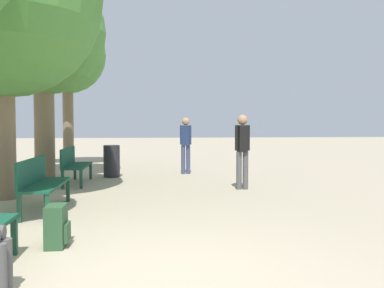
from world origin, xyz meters
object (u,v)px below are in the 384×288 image
at_px(tree_row_2, 43,34).
at_px(trash_bin, 112,161).
at_px(bench_row_2, 74,163).
at_px(backpack, 57,226).
at_px(tree_row_3, 67,57).
at_px(pedestrian_near, 242,147).
at_px(pedestrian_mid, 186,142).
at_px(bench_row_1, 40,180).

height_order(tree_row_2, trash_bin, tree_row_2).
height_order(bench_row_2, backpack, bench_row_2).
bearing_deg(backpack, bench_row_2, 97.32).
height_order(tree_row_3, pedestrian_near, tree_row_3).
distance_m(tree_row_3, pedestrian_mid, 5.50).
xyz_separation_m(tree_row_2, pedestrian_near, (4.65, -2.51, -2.78)).
bearing_deg(tree_row_2, bench_row_1, -78.04).
xyz_separation_m(backpack, pedestrian_near, (3.05, 3.98, 0.68)).
bearing_deg(bench_row_2, backpack, -82.68).
xyz_separation_m(tree_row_2, trash_bin, (1.71, -0.08, -3.28)).
bearing_deg(trash_bin, bench_row_2, -123.39).
bearing_deg(bench_row_2, bench_row_1, -90.00).
distance_m(pedestrian_near, trash_bin, 3.84).
bearing_deg(pedestrian_near, tree_row_2, 151.64).
relative_size(bench_row_1, pedestrian_mid, 1.07).
xyz_separation_m(bench_row_2, pedestrian_near, (3.72, -1.24, 0.42)).
bearing_deg(pedestrian_near, bench_row_2, 161.53).
bearing_deg(pedestrian_near, pedestrian_mid, 107.75).
relative_size(tree_row_3, backpack, 10.45).
relative_size(bench_row_1, tree_row_3, 0.34).
relative_size(tree_row_2, backpack, 11.20).
relative_size(bench_row_1, pedestrian_near, 1.06).
xyz_separation_m(tree_row_2, tree_row_3, (0.00, 3.41, -0.04)).
xyz_separation_m(bench_row_2, tree_row_3, (-0.93, 4.68, 3.16)).
distance_m(bench_row_1, tree_row_3, 8.48).
height_order(tree_row_2, pedestrian_mid, tree_row_2).
relative_size(backpack, pedestrian_near, 0.30).
height_order(bench_row_1, trash_bin, bench_row_1).
bearing_deg(pedestrian_mid, tree_row_2, -173.52).
distance_m(bench_row_1, pedestrian_near, 4.19).
xyz_separation_m(bench_row_1, backpack, (0.67, -2.08, -0.26)).
bearing_deg(bench_row_2, tree_row_2, 126.36).
bearing_deg(pedestrian_near, trash_bin, 140.44).
relative_size(tree_row_3, trash_bin, 5.96).
xyz_separation_m(pedestrian_near, pedestrian_mid, (-0.94, 2.93, -0.01)).
xyz_separation_m(bench_row_1, bench_row_2, (0.00, 3.14, 0.00)).
relative_size(tree_row_3, pedestrian_mid, 3.16).
height_order(bench_row_1, pedestrian_near, pedestrian_near).
height_order(tree_row_3, backpack, tree_row_3).
bearing_deg(pedestrian_mid, tree_row_3, 141.19).
bearing_deg(bench_row_1, pedestrian_near, 27.07).
relative_size(bench_row_1, trash_bin, 2.02).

